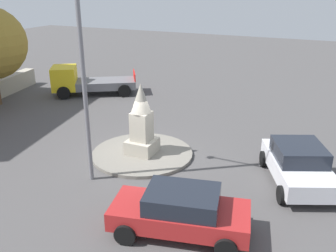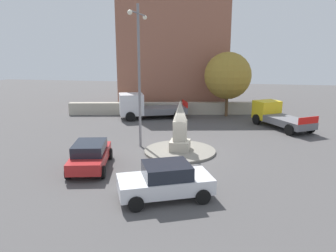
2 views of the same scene
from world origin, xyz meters
TOP-DOWN VIEW (x-y plane):
  - ground_plane at (0.00, 0.00)m, footprint 80.00×80.00m
  - traffic_island at (0.00, 0.00)m, footprint 4.39×4.39m
  - monument at (0.00, 0.00)m, footprint 1.19×1.19m
  - streetlamp at (-0.75, -2.69)m, footprint 3.69×0.28m
  - car_white_far_side at (6.41, 0.28)m, footprint 3.27×4.36m
  - car_red_passing at (3.61, -4.29)m, footprint 4.36×2.63m
  - truck_white_waiting at (-9.20, -4.54)m, footprint 4.01×6.29m
  - truck_yellow_approaching at (-7.93, 6.79)m, footprint 5.59×4.52m
  - stone_boundary_wall at (-11.56, -2.24)m, footprint 4.47×19.61m
  - corner_building at (-16.83, -3.27)m, footprint 9.69×12.27m
  - tree_near_wall at (-11.50, 2.73)m, footprint 4.26×4.26m

SIDE VIEW (x-z plane):
  - ground_plane at x=0.00m, z-range 0.00..0.00m
  - traffic_island at x=0.00m, z-range 0.00..0.14m
  - stone_boundary_wall at x=-11.56m, z-range 0.00..1.13m
  - car_red_passing at x=3.61m, z-range 0.04..1.48m
  - car_white_far_side at x=6.41m, z-range 0.02..1.56m
  - truck_yellow_approaching at x=-7.93m, z-range -0.06..1.86m
  - truck_white_waiting at x=-9.20m, z-range -0.07..2.20m
  - monument at x=0.00m, z-range -0.04..3.05m
  - tree_near_wall at x=-11.50m, z-range 0.80..6.68m
  - streetlamp at x=-0.75m, z-range 0.85..9.66m
  - corner_building at x=-16.83m, z-range 0.00..11.07m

